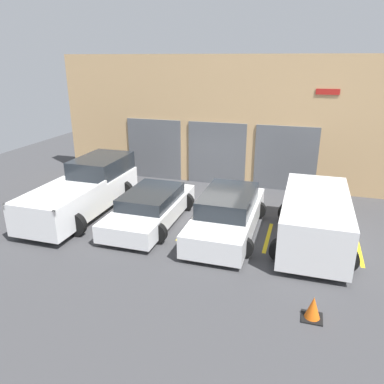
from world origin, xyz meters
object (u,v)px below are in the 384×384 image
(sedan_white, at_px, (227,214))
(sedan_side, at_px, (315,218))
(pickup_truck, at_px, (86,189))
(van_right, at_px, (151,207))
(traffic_cone, at_px, (313,309))

(sedan_white, relative_size, sedan_side, 1.04)
(pickup_truck, relative_size, sedan_white, 1.16)
(van_right, bearing_deg, traffic_cone, -34.44)
(pickup_truck, height_order, sedan_white, pickup_truck)
(pickup_truck, xyz_separation_m, sedan_side, (8.20, -0.32, 0.01))
(traffic_cone, bearing_deg, pickup_truck, 153.69)
(pickup_truck, bearing_deg, traffic_cone, -26.31)
(pickup_truck, bearing_deg, sedan_side, -2.26)
(sedan_side, bearing_deg, traffic_cone, -89.58)
(pickup_truck, xyz_separation_m, van_right, (2.73, -0.30, -0.28))
(sedan_white, bearing_deg, pickup_truck, 176.90)
(van_right, bearing_deg, pickup_truck, 173.72)
(sedan_side, bearing_deg, pickup_truck, 177.74)
(sedan_white, bearing_deg, van_right, -179.91)
(sedan_white, xyz_separation_m, van_right, (-2.73, -0.00, -0.09))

